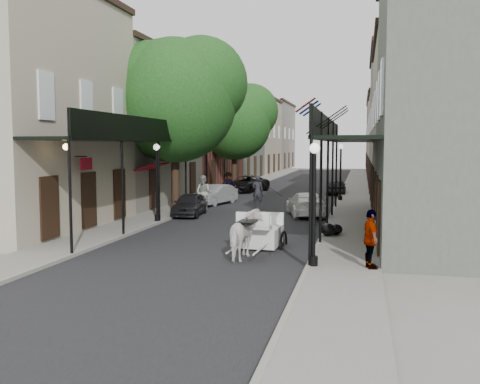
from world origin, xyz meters
The scene contains 24 objects.
ground centered at (0.00, 0.00, 0.00)m, with size 140.00×140.00×0.00m, color gray.
road centered at (0.00, 20.00, 0.01)m, with size 8.00×90.00×0.01m, color black.
sidewalk_left centered at (-5.00, 20.00, 0.06)m, with size 2.20×90.00×0.12m, color gray.
sidewalk_right centered at (5.00, 20.00, 0.06)m, with size 2.20×90.00×0.12m, color gray.
building_row_left centered at (-8.60, 30.00, 5.25)m, with size 5.00×80.00×10.50m, color #A19981.
building_row_right centered at (8.60, 30.00, 5.25)m, with size 5.00×80.00×10.50m, color gray.
gallery_left centered at (-4.79, 6.98, 4.05)m, with size 2.20×18.05×4.88m.
gallery_right centered at (4.79, 6.98, 4.05)m, with size 2.20×18.05×4.88m.
tree_near centered at (-4.20, 10.18, 6.49)m, with size 7.31×6.80×9.63m.
tree_far centered at (-4.25, 24.18, 5.84)m, with size 6.45×6.00×8.61m.
lamppost_right_near centered at (4.10, -2.00, 2.05)m, with size 0.32×0.32×3.71m.
lamppost_left centered at (-4.10, 6.00, 2.05)m, with size 0.32×0.32×3.71m.
lamppost_right_far centered at (4.10, 18.00, 2.05)m, with size 0.32×0.32×3.71m.
horse centered at (1.80, -1.00, 0.81)m, with size 0.87×1.92×1.62m, color silver.
carriage centered at (1.91, 1.52, 1.05)m, with size 1.75×2.45×2.71m.
pedestrian_walking centered at (-3.50, 11.70, 1.01)m, with size 0.98×0.76×2.02m, color #A1A198.
pedestrian_sidewalk_left centered at (-4.20, 20.44, 0.95)m, with size 1.07×0.62×1.66m, color gray.
pedestrian_sidewalk_right centered at (5.78, -2.00, 1.00)m, with size 1.03×0.43×1.76m, color gray.
car_left_near centered at (-3.48, 9.00, 0.61)m, with size 1.45×3.60×1.23m, color black.
car_left_mid centered at (-3.60, 14.56, 0.63)m, with size 1.34×3.83×1.26m, color #9C9CA1.
car_left_far centered at (-3.60, 24.00, 0.65)m, with size 2.17×4.70×1.30m, color black.
car_right_near centered at (2.60, 10.36, 0.63)m, with size 1.77×4.35×1.26m, color white.
car_right_far centered at (3.60, 23.52, 0.59)m, with size 1.40×3.48×1.18m, color black.
trash_bags centered at (4.32, 3.67, 0.36)m, with size 0.86×1.01×0.51m.
Camera 1 is at (5.49, -18.03, 3.76)m, focal length 40.00 mm.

